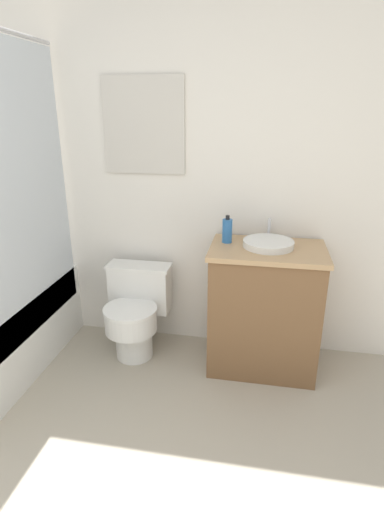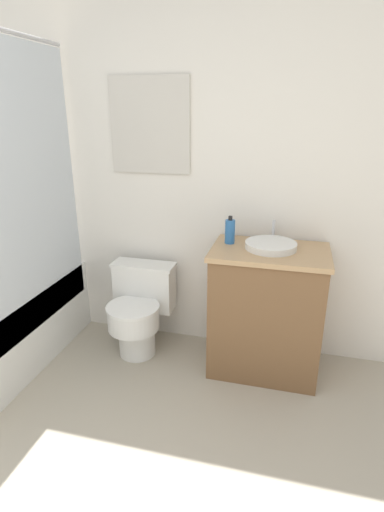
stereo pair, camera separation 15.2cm
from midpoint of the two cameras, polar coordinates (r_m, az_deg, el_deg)
wall_back at (r=2.73m, az=-4.50°, el=13.01°), size 3.39×0.07×2.50m
toilet at (r=2.76m, az=-6.01°, el=-7.54°), size 0.43×0.48×0.60m
vanity at (r=2.57m, az=12.22°, el=-7.70°), size 0.69×0.47×0.81m
sink at (r=2.43m, az=12.98°, el=1.49°), size 0.30×0.34×0.13m
soap_bottle at (r=2.47m, az=7.21°, el=3.50°), size 0.06×0.06×0.17m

